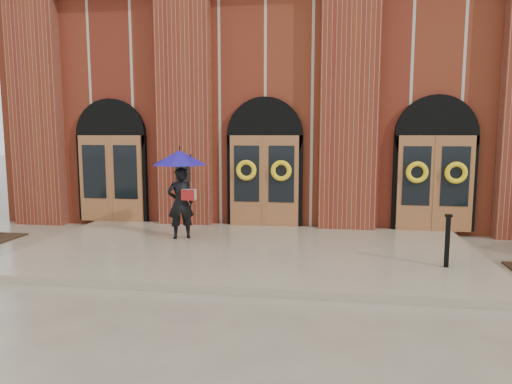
# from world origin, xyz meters

# --- Properties ---
(ground) EXTENTS (90.00, 90.00, 0.00)m
(ground) POSITION_xyz_m (0.00, 0.00, 0.00)
(ground) COLOR gray
(ground) RESTS_ON ground
(landing) EXTENTS (10.00, 5.30, 0.15)m
(landing) POSITION_xyz_m (0.00, 0.15, 0.07)
(landing) COLOR gray
(landing) RESTS_ON ground
(church_building) EXTENTS (16.20, 12.53, 7.00)m
(church_building) POSITION_xyz_m (0.00, 8.78, 3.50)
(church_building) COLOR #612614
(church_building) RESTS_ON ground
(man_with_umbrella) EXTENTS (1.79, 1.79, 2.15)m
(man_with_umbrella) POSITION_xyz_m (-1.79, 0.84, 1.65)
(man_with_umbrella) COLOR black
(man_with_umbrella) RESTS_ON landing
(metal_post) EXTENTS (0.16, 0.16, 1.02)m
(metal_post) POSITION_xyz_m (3.99, -0.74, 0.69)
(metal_post) COLOR black
(metal_post) RESTS_ON landing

